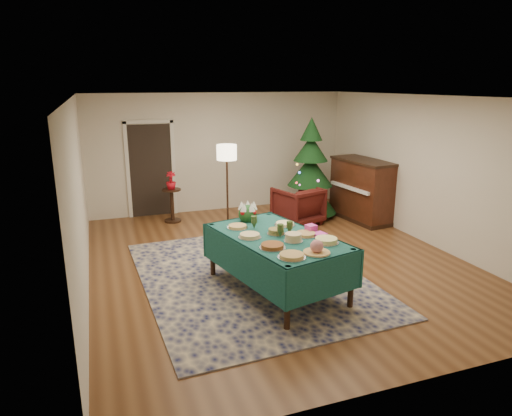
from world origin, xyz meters
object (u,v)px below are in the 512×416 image
object	(u,v)px
buffet_table	(277,247)
side_table	(172,206)
gift_box	(311,229)
armchair	(298,204)
piano	(362,191)
floor_lamp	(227,157)
christmas_tree	(310,173)
potted_plant	(171,184)

from	to	relation	value
buffet_table	side_table	size ratio (longest dim) A/B	3.30
buffet_table	gift_box	bearing A→B (deg)	-2.33
armchair	piano	world-z (taller)	piano
armchair	piano	distance (m)	1.47
buffet_table	floor_lamp	distance (m)	3.38
floor_lamp	piano	bearing A→B (deg)	-11.68
buffet_table	floor_lamp	xyz separation A→B (m)	(0.22, 3.29, 0.77)
buffet_table	side_table	distance (m)	4.01
floor_lamp	buffet_table	bearing A→B (deg)	-93.89
armchair	christmas_tree	bearing A→B (deg)	-154.86
piano	floor_lamp	bearing A→B (deg)	168.32
gift_box	side_table	bearing A→B (deg)	109.04
gift_box	christmas_tree	xyz separation A→B (m)	(1.60, 3.31, 0.10)
armchair	side_table	distance (m)	2.70
armchair	piano	bearing A→B (deg)	156.69
gift_box	piano	bearing A→B (deg)	46.55
gift_box	piano	size ratio (longest dim) A/B	0.08
buffet_table	gift_box	distance (m)	0.56
buffet_table	potted_plant	xyz separation A→B (m)	(-0.84, 3.91, 0.16)
side_table	christmas_tree	bearing A→B (deg)	-11.90
buffet_table	potted_plant	size ratio (longest dim) A/B	6.30
side_table	armchair	bearing A→B (deg)	-22.80
buffet_table	floor_lamp	world-z (taller)	floor_lamp
gift_box	buffet_table	bearing A→B (deg)	177.67
buffet_table	christmas_tree	xyz separation A→B (m)	(2.12, 3.29, 0.32)
potted_plant	floor_lamp	bearing A→B (deg)	-30.40
buffet_table	piano	xyz separation A→B (m)	(3.09, 2.70, -0.02)
potted_plant	christmas_tree	distance (m)	3.03
gift_box	christmas_tree	distance (m)	3.68
potted_plant	buffet_table	bearing A→B (deg)	-77.91
side_table	gift_box	bearing A→B (deg)	-70.96
christmas_tree	gift_box	bearing A→B (deg)	-115.83
side_table	christmas_tree	distance (m)	3.09
side_table	potted_plant	xyz separation A→B (m)	(-0.00, 0.00, 0.48)
potted_plant	gift_box	bearing A→B (deg)	-70.96
side_table	floor_lamp	bearing A→B (deg)	-30.40
side_table	christmas_tree	world-z (taller)	christmas_tree
armchair	christmas_tree	size ratio (longest dim) A/B	0.40
buffet_table	armchair	world-z (taller)	armchair
floor_lamp	potted_plant	size ratio (longest dim) A/B	4.50
potted_plant	christmas_tree	xyz separation A→B (m)	(2.96, -0.62, 0.17)
armchair	potted_plant	bearing A→B (deg)	-39.35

